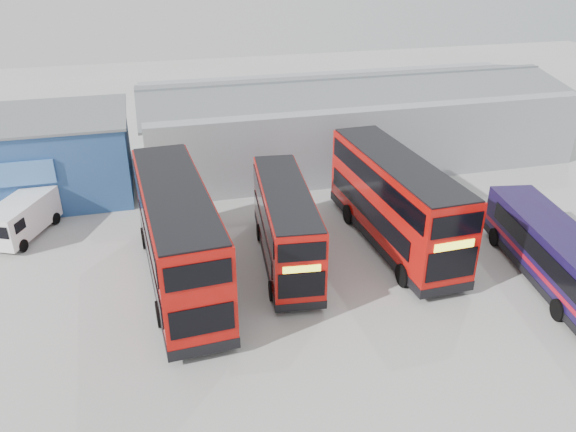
{
  "coord_description": "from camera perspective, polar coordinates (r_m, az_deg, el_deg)",
  "views": [
    {
      "loc": [
        -6.79,
        -18.0,
        14.85
      ],
      "look_at": [
        -0.27,
        6.72,
        2.1
      ],
      "focal_mm": 35.0,
      "sensor_mm": 36.0,
      "label": 1
    }
  ],
  "objects": [
    {
      "name": "ground_plane",
      "position": [
        24.3,
        4.76,
        -11.27
      ],
      "size": [
        120.0,
        120.0,
        0.0
      ],
      "primitive_type": "plane",
      "color": "#9A9B96",
      "rests_on": "ground"
    },
    {
      "name": "office_block",
      "position": [
        38.7,
        -24.79,
        5.53
      ],
      "size": [
        12.3,
        8.32,
        5.12
      ],
      "color": "navy",
      "rests_on": "ground"
    },
    {
      "name": "maintenance_shed",
      "position": [
        42.57,
        6.31,
        9.63
      ],
      "size": [
        30.5,
        12.0,
        5.89
      ],
      "color": "gray",
      "rests_on": "ground"
    },
    {
      "name": "double_decker_left",
      "position": [
        26.21,
        -11.06,
        -2.2
      ],
      "size": [
        3.53,
        11.91,
        4.97
      ],
      "rotation": [
        0.0,
        0.0,
        3.2
      ],
      "color": "#B30E0A",
      "rests_on": "ground"
    },
    {
      "name": "double_decker_centre",
      "position": [
        27.78,
        -0.24,
        -1.05
      ],
      "size": [
        3.32,
        9.68,
        4.02
      ],
      "rotation": [
        0.0,
        0.0,
        -0.11
      ],
      "color": "#B30E0A",
      "rests_on": "ground"
    },
    {
      "name": "double_decker_right",
      "position": [
        29.82,
        10.77,
        1.32
      ],
      "size": [
        3.18,
        11.48,
        4.82
      ],
      "rotation": [
        0.0,
        0.0,
        0.03
      ],
      "color": "#B30E0A",
      "rests_on": "ground"
    },
    {
      "name": "single_decker_blue",
      "position": [
        29.23,
        25.39,
        -3.72
      ],
      "size": [
        4.1,
        10.58,
        2.81
      ],
      "rotation": [
        0.0,
        0.0,
        2.97
      ],
      "color": "#120D39",
      "rests_on": "ground"
    },
    {
      "name": "panel_van",
      "position": [
        33.86,
        -25.46,
        -0.08
      ],
      "size": [
        3.69,
        5.09,
        2.08
      ],
      "rotation": [
        0.0,
        0.0,
        -0.43
      ],
      "color": "white",
      "rests_on": "ground"
    }
  ]
}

